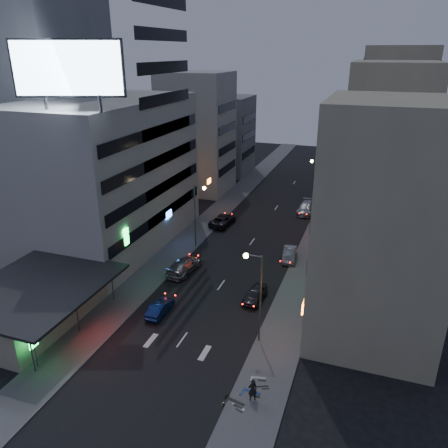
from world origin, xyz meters
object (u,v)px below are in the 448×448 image
at_px(parked_car_right_far, 306,208).
at_px(person, 253,390).
at_px(parked_car_right_mid, 289,254).
at_px(scooter_silver_b, 266,372).
at_px(scooter_silver_a, 246,404).
at_px(parked_car_right_near, 255,294).
at_px(scooter_black_a, 246,397).
at_px(parked_car_left, 223,220).
at_px(road_car_silver, 184,266).
at_px(scooter_blue, 262,387).
at_px(scooter_black_b, 269,380).
at_px(road_car_blue, 160,308).

relative_size(parked_car_right_far, person, 3.13).
xyz_separation_m(parked_car_right_mid, scooter_silver_b, (2.43, -20.66, -0.04)).
xyz_separation_m(parked_car_right_far, scooter_silver_a, (2.66, -41.01, -0.18)).
height_order(parked_car_right_mid, person, person).
height_order(parked_car_right_near, scooter_black_a, parked_car_right_near).
height_order(parked_car_left, scooter_silver_b, parked_car_left).
relative_size(road_car_silver, person, 3.14).
distance_m(parked_car_right_mid, person, 23.26).
distance_m(parked_car_right_far, scooter_silver_b, 37.60).
relative_size(parked_car_right_near, scooter_blue, 1.98).
bearing_deg(person, scooter_silver_b, -130.85).
relative_size(parked_car_right_near, scooter_black_b, 2.51).
xyz_separation_m(road_car_blue, scooter_black_a, (10.94, -8.35, 0.11)).
distance_m(parked_car_right_far, person, 40.08).
relative_size(parked_car_right_mid, parked_car_left, 0.79).
xyz_separation_m(parked_car_right_mid, parked_car_left, (-11.20, 7.88, 0.05)).
bearing_deg(parked_car_right_near, road_car_blue, -140.89).
bearing_deg(scooter_black_b, scooter_black_a, 131.40).
distance_m(scooter_black_a, scooter_black_b, 2.58).
height_order(scooter_blue, scooter_black_b, scooter_blue).
relative_size(road_car_silver, scooter_black_a, 2.73).
height_order(parked_car_right_mid, scooter_blue, parked_car_right_mid).
bearing_deg(road_car_blue, scooter_silver_b, 155.48).
xyz_separation_m(parked_car_right_far, person, (2.86, -39.97, 0.20)).
bearing_deg(road_car_blue, scooter_blue, 149.09).
xyz_separation_m(scooter_silver_a, scooter_blue, (0.67, 1.84, 0.11)).
bearing_deg(scooter_black_b, parked_car_right_near, -3.84).
relative_size(scooter_black_a, scooter_black_b, 1.27).
xyz_separation_m(parked_car_right_near, scooter_silver_b, (3.85, -10.53, -0.04)).
height_order(parked_car_right_near, road_car_silver, road_car_silver).
xyz_separation_m(road_car_silver, scooter_black_a, (12.24, -16.75, -0.06)).
distance_m(parked_car_left, scooter_black_a, 34.16).
xyz_separation_m(scooter_black_a, scooter_silver_b, (0.72, 3.09, -0.10)).
height_order(road_car_silver, scooter_silver_a, road_car_silver).
bearing_deg(road_car_blue, scooter_silver_a, 141.28).
distance_m(parked_car_right_mid, road_car_blue, 17.95).
xyz_separation_m(parked_car_right_mid, parked_car_right_far, (-0.81, 16.80, 0.12)).
bearing_deg(parked_car_right_far, road_car_blue, -103.11).
distance_m(parked_car_right_near, parked_car_right_far, 26.94).
distance_m(parked_car_left, parked_car_right_far, 13.70).
relative_size(parked_car_right_mid, scooter_black_a, 2.04).
relative_size(parked_car_right_near, scooter_black_a, 1.97).
relative_size(parked_car_right_mid, road_car_silver, 0.75).
distance_m(parked_car_right_near, scooter_blue, 12.86).
relative_size(parked_car_right_far, road_car_blue, 1.44).
relative_size(parked_car_left, scooter_black_b, 3.30).
xyz_separation_m(parked_car_right_near, scooter_silver_a, (3.27, -14.08, -0.06)).
xyz_separation_m(person, scooter_blue, (0.47, 0.80, -0.27)).
bearing_deg(scooter_silver_a, parked_car_right_far, 21.99).
xyz_separation_m(scooter_black_a, scooter_black_b, (1.06, 2.35, -0.13)).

